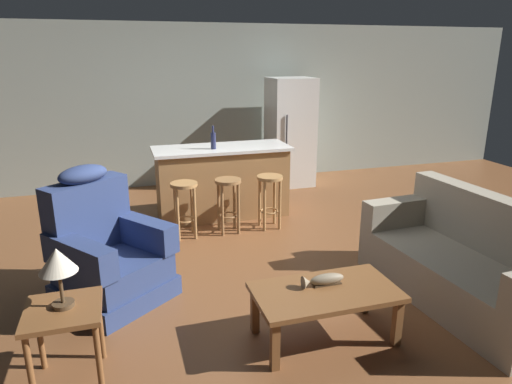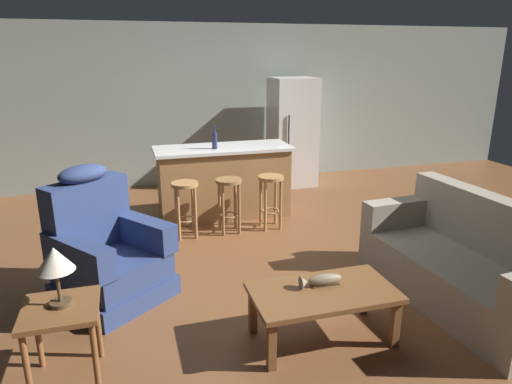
{
  "view_description": "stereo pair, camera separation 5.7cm",
  "coord_description": "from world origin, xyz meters",
  "px_view_note": "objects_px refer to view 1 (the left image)",
  "views": [
    {
      "loc": [
        -1.29,
        -4.45,
        2.14
      ],
      "look_at": [
        0.04,
        -0.1,
        0.75
      ],
      "focal_mm": 32.0,
      "sensor_mm": 36.0,
      "label": 1
    },
    {
      "loc": [
        -1.23,
        -4.46,
        2.14
      ],
      "look_at": [
        0.04,
        -0.1,
        0.75
      ],
      "focal_mm": 32.0,
      "sensor_mm": 36.0,
      "label": 2
    }
  ],
  "objects_px": {
    "coffee_table": "(325,296)",
    "bottle_tall_green": "(213,140)",
    "kitchen_island": "(222,181)",
    "bar_stool_left": "(185,200)",
    "table_lamp": "(58,263)",
    "refrigerator": "(290,132)",
    "bar_stool_right": "(270,192)",
    "recliner_near_lamp": "(106,253)",
    "bar_stool_middle": "(228,196)",
    "couch": "(466,264)",
    "fish_figurine": "(323,280)",
    "end_table": "(64,321)"
  },
  "relations": [
    {
      "from": "coffee_table",
      "to": "bottle_tall_green",
      "type": "height_order",
      "value": "bottle_tall_green"
    },
    {
      "from": "kitchen_island",
      "to": "bar_stool_left",
      "type": "relative_size",
      "value": 2.65
    },
    {
      "from": "table_lamp",
      "to": "bottle_tall_green",
      "type": "xyz_separation_m",
      "value": [
        1.6,
        2.83,
        0.2
      ]
    },
    {
      "from": "refrigerator",
      "to": "bar_stool_right",
      "type": "bearing_deg",
      "value": -117.89
    },
    {
      "from": "table_lamp",
      "to": "recliner_near_lamp",
      "type": "bearing_deg",
      "value": 77.43
    },
    {
      "from": "bar_stool_left",
      "to": "bar_stool_middle",
      "type": "xyz_separation_m",
      "value": [
        0.53,
        0.0,
        0.0
      ]
    },
    {
      "from": "bottle_tall_green",
      "to": "table_lamp",
      "type": "bearing_deg",
      "value": -119.5
    },
    {
      "from": "couch",
      "to": "refrigerator",
      "type": "xyz_separation_m",
      "value": [
        -0.14,
        4.01,
        0.54
      ]
    },
    {
      "from": "recliner_near_lamp",
      "to": "refrigerator",
      "type": "relative_size",
      "value": 0.68
    },
    {
      "from": "bar_stool_right",
      "to": "table_lamp",
      "type": "bearing_deg",
      "value": -133.68
    },
    {
      "from": "refrigerator",
      "to": "fish_figurine",
      "type": "bearing_deg",
      "value": -107.57
    },
    {
      "from": "couch",
      "to": "bar_stool_left",
      "type": "xyz_separation_m",
      "value": [
        -2.18,
        2.18,
        0.13
      ]
    },
    {
      "from": "kitchen_island",
      "to": "bar_stool_middle",
      "type": "height_order",
      "value": "kitchen_island"
    },
    {
      "from": "recliner_near_lamp",
      "to": "bar_stool_middle",
      "type": "relative_size",
      "value": 1.76
    },
    {
      "from": "couch",
      "to": "kitchen_island",
      "type": "distance_m",
      "value": 3.23
    },
    {
      "from": "fish_figurine",
      "to": "kitchen_island",
      "type": "height_order",
      "value": "kitchen_island"
    },
    {
      "from": "couch",
      "to": "recliner_near_lamp",
      "type": "height_order",
      "value": "recliner_near_lamp"
    },
    {
      "from": "bar_stool_middle",
      "to": "refrigerator",
      "type": "bearing_deg",
      "value": 50.63
    },
    {
      "from": "coffee_table",
      "to": "fish_figurine",
      "type": "bearing_deg",
      "value": 82.55
    },
    {
      "from": "bar_stool_right",
      "to": "couch",
      "type": "bearing_deg",
      "value": -63.08
    },
    {
      "from": "bar_stool_left",
      "to": "refrigerator",
      "type": "height_order",
      "value": "refrigerator"
    },
    {
      "from": "recliner_near_lamp",
      "to": "table_lamp",
      "type": "distance_m",
      "value": 1.2
    },
    {
      "from": "fish_figurine",
      "to": "coffee_table",
      "type": "bearing_deg",
      "value": -97.45
    },
    {
      "from": "recliner_near_lamp",
      "to": "bar_stool_middle",
      "type": "xyz_separation_m",
      "value": [
        1.41,
        1.2,
        0.05
      ]
    },
    {
      "from": "refrigerator",
      "to": "bottle_tall_green",
      "type": "distance_m",
      "value": 2.04
    },
    {
      "from": "fish_figurine",
      "to": "bar_stool_middle",
      "type": "relative_size",
      "value": 0.5
    },
    {
      "from": "couch",
      "to": "bar_stool_left",
      "type": "relative_size",
      "value": 2.87
    },
    {
      "from": "table_lamp",
      "to": "bottle_tall_green",
      "type": "height_order",
      "value": "bottle_tall_green"
    },
    {
      "from": "kitchen_island",
      "to": "bar_stool_left",
      "type": "distance_m",
      "value": 0.87
    },
    {
      "from": "recliner_near_lamp",
      "to": "kitchen_island",
      "type": "height_order",
      "value": "recliner_near_lamp"
    },
    {
      "from": "bar_stool_right",
      "to": "bottle_tall_green",
      "type": "xyz_separation_m",
      "value": [
        -0.59,
        0.53,
        0.59
      ]
    },
    {
      "from": "coffee_table",
      "to": "bar_stool_right",
      "type": "xyz_separation_m",
      "value": [
        0.35,
        2.37,
        0.11
      ]
    },
    {
      "from": "fish_figurine",
      "to": "refrigerator",
      "type": "height_order",
      "value": "refrigerator"
    },
    {
      "from": "end_table",
      "to": "kitchen_island",
      "type": "height_order",
      "value": "kitchen_island"
    },
    {
      "from": "kitchen_island",
      "to": "bottle_tall_green",
      "type": "xyz_separation_m",
      "value": [
        -0.13,
        -0.1,
        0.59
      ]
    },
    {
      "from": "bar_stool_left",
      "to": "kitchen_island",
      "type": "bearing_deg",
      "value": 46.31
    },
    {
      "from": "end_table",
      "to": "refrigerator",
      "type": "xyz_separation_m",
      "value": [
        3.16,
        4.15,
        0.42
      ]
    },
    {
      "from": "bar_stool_left",
      "to": "end_table",
      "type": "bearing_deg",
      "value": -115.98
    },
    {
      "from": "fish_figurine",
      "to": "recliner_near_lamp",
      "type": "height_order",
      "value": "recliner_near_lamp"
    },
    {
      "from": "bar_stool_middle",
      "to": "couch",
      "type": "bearing_deg",
      "value": -53.06
    },
    {
      "from": "table_lamp",
      "to": "bar_stool_right",
      "type": "relative_size",
      "value": 0.6
    },
    {
      "from": "bar_stool_left",
      "to": "bottle_tall_green",
      "type": "xyz_separation_m",
      "value": [
        0.48,
        0.53,
        0.59
      ]
    },
    {
      "from": "recliner_near_lamp",
      "to": "couch",
      "type": "bearing_deg",
      "value": 34.77
    },
    {
      "from": "kitchen_island",
      "to": "refrigerator",
      "type": "height_order",
      "value": "refrigerator"
    },
    {
      "from": "coffee_table",
      "to": "recliner_near_lamp",
      "type": "height_order",
      "value": "recliner_near_lamp"
    },
    {
      "from": "couch",
      "to": "kitchen_island",
      "type": "height_order",
      "value": "kitchen_island"
    },
    {
      "from": "recliner_near_lamp",
      "to": "end_table",
      "type": "height_order",
      "value": "recliner_near_lamp"
    },
    {
      "from": "kitchen_island",
      "to": "bottle_tall_green",
      "type": "relative_size",
      "value": 5.97
    },
    {
      "from": "bar_stool_right",
      "to": "fish_figurine",
      "type": "bearing_deg",
      "value": -98.35
    },
    {
      "from": "end_table",
      "to": "kitchen_island",
      "type": "xyz_separation_m",
      "value": [
        1.73,
        2.95,
        0.02
      ]
    }
  ]
}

